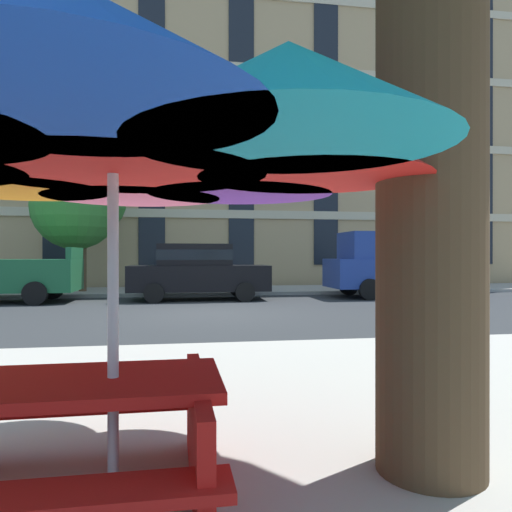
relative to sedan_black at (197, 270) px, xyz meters
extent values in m
plane|color=#2D3033|center=(0.18, -3.70, -0.95)|extent=(120.00, 120.00, 0.00)
cube|color=#B2ADA3|center=(0.18, -12.70, -0.89)|extent=(56.00, 9.00, 0.12)
cube|color=#9E998E|center=(0.18, 3.10, -0.89)|extent=(56.00, 3.60, 0.12)
cube|color=tan|center=(0.18, 11.30, 8.65)|extent=(38.09, 12.00, 19.20)
cube|color=beige|center=(0.18, 5.26, 2.25)|extent=(37.33, 0.08, 0.36)
cube|color=beige|center=(0.18, 5.26, 5.45)|extent=(37.33, 0.08, 0.36)
cube|color=beige|center=(0.18, 5.26, 8.65)|extent=(37.33, 0.08, 0.36)
cube|color=black|center=(-5.53, 5.27, 9.05)|extent=(1.10, 0.06, 18.00)
cube|color=black|center=(-1.72, 5.27, 9.05)|extent=(1.10, 0.06, 18.00)
cube|color=black|center=(2.08, 5.27, 9.05)|extent=(1.10, 0.06, 18.00)
cube|color=black|center=(5.89, 5.27, 9.05)|extent=(1.10, 0.06, 18.00)
cube|color=black|center=(9.70, 5.27, 9.05)|extent=(1.10, 0.06, 18.00)
cube|color=black|center=(13.51, 5.27, 9.05)|extent=(1.10, 0.06, 18.00)
cube|color=#195933|center=(-3.73, 0.00, 0.53)|extent=(0.16, 1.75, 0.36)
cylinder|color=black|center=(-4.62, 0.95, -0.61)|extent=(0.68, 0.22, 0.68)
cylinder|color=black|center=(-4.62, -0.95, -0.61)|extent=(0.68, 0.22, 0.68)
cube|color=black|center=(0.05, 0.00, -0.25)|extent=(4.40, 1.76, 0.80)
cube|color=black|center=(-0.10, 0.00, 0.49)|extent=(2.30, 1.55, 0.68)
cube|color=black|center=(-0.10, 0.00, 0.49)|extent=(2.32, 1.57, 0.32)
cylinder|color=black|center=(1.42, 0.88, -0.65)|extent=(0.60, 0.22, 0.60)
cylinder|color=black|center=(1.42, -0.88, -0.65)|extent=(0.60, 0.22, 0.60)
cylinder|color=black|center=(-1.31, 0.88, -0.65)|extent=(0.60, 0.22, 0.60)
cylinder|color=black|center=(-1.31, -0.88, -0.65)|extent=(0.60, 0.22, 0.60)
cube|color=navy|center=(6.97, 0.00, -0.13)|extent=(5.10, 1.90, 0.96)
cube|color=navy|center=(5.87, 0.00, 0.80)|extent=(1.90, 1.75, 0.90)
cube|color=navy|center=(9.44, 0.00, 0.53)|extent=(0.16, 1.75, 0.36)
cylinder|color=black|center=(8.55, 0.95, -0.61)|extent=(0.68, 0.22, 0.68)
cylinder|color=black|center=(8.55, -0.95, -0.61)|extent=(0.68, 0.22, 0.68)
cylinder|color=black|center=(5.39, 0.95, -0.61)|extent=(0.68, 0.22, 0.68)
cylinder|color=black|center=(5.39, -0.95, -0.61)|extent=(0.68, 0.22, 0.68)
cylinder|color=brown|center=(-4.04, 2.77, 0.23)|extent=(0.27, 0.27, 2.35)
sphere|color=#387F33|center=(-4.24, 2.52, 2.21)|extent=(3.05, 3.05, 3.05)
sphere|color=#387F33|center=(-4.05, 2.57, 2.75)|extent=(2.14, 2.14, 2.14)
sphere|color=#387F33|center=(-3.78, 2.99, 2.53)|extent=(2.56, 2.56, 2.56)
sphere|color=#387F33|center=(-4.24, 2.75, 2.59)|extent=(3.04, 3.04, 3.04)
cylinder|color=silver|center=(-0.90, -12.70, 0.20)|extent=(0.06, 0.06, 2.30)
cone|color=red|center=(0.22, -12.70, 1.14)|extent=(1.34, 1.34, 0.42)
cone|color=#662D9E|center=(-0.11, -11.91, 1.14)|extent=(1.34, 1.34, 0.42)
cone|color=#E5668C|center=(-0.90, -11.58, 1.14)|extent=(1.34, 1.34, 0.42)
cone|color=orange|center=(-1.69, -11.91, 1.14)|extent=(1.34, 1.34, 0.42)
cone|color=blue|center=(-0.90, -13.82, 1.14)|extent=(1.34, 1.34, 0.42)
cone|color=#199EB2|center=(-0.11, -13.49, 1.14)|extent=(1.34, 1.34, 0.42)
cone|color=red|center=(-0.90, -12.70, 1.18)|extent=(1.67, 1.67, 0.50)
cube|color=red|center=(-1.22, -12.71, -0.21)|extent=(1.81, 0.83, 0.06)
cube|color=red|center=(-1.21, -13.33, -0.51)|extent=(1.80, 0.31, 0.05)
cube|color=red|center=(-1.23, -12.09, -0.51)|extent=(1.80, 0.31, 0.05)
cube|color=red|center=(-0.44, -12.70, -0.58)|extent=(0.10, 1.40, 0.74)
cylinder|color=#4C3823|center=(0.96, -12.68, 1.11)|extent=(0.65, 0.65, 4.12)
camera|label=1|loc=(-0.54, -15.38, 0.48)|focal=33.67mm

